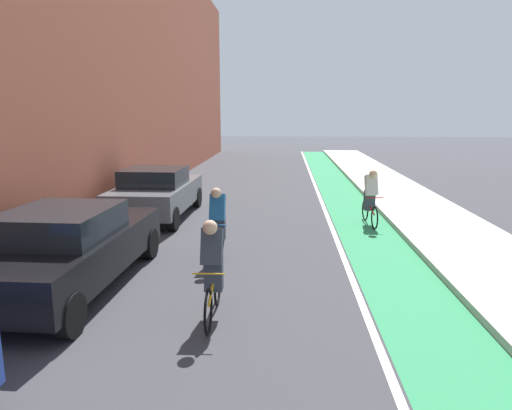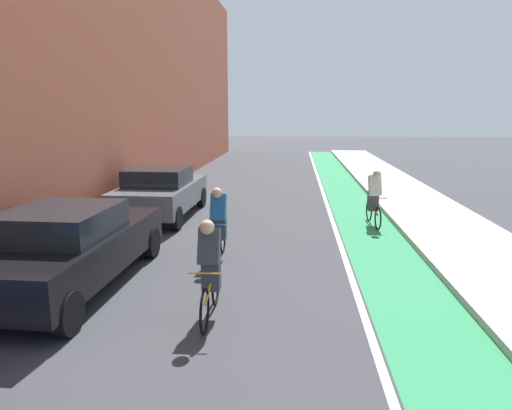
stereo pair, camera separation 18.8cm
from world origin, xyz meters
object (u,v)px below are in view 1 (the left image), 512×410
parked_sedan_black (68,247)px  parked_sedan_gray (157,192)px  cyclist_far (370,196)px  cyclist_trailing (218,222)px  cyclist_mid (213,266)px

parked_sedan_black → parked_sedan_gray: 5.85m
cyclist_far → cyclist_trailing: bearing=-138.1°
parked_sedan_black → cyclist_mid: (2.79, -1.04, 0.06)m
cyclist_mid → cyclist_trailing: cyclist_trailing is taller
cyclist_far → parked_sedan_gray: bearing=175.2°
cyclist_trailing → cyclist_far: size_ratio=1.03×
parked_sedan_black → cyclist_far: cyclist_far is taller
cyclist_far → cyclist_mid: bearing=-118.9°
parked_sedan_black → parked_sedan_gray: size_ratio=1.11×
parked_sedan_gray → cyclist_mid: size_ratio=2.51×
cyclist_trailing → parked_sedan_black: bearing=-143.0°
cyclist_mid → cyclist_trailing: size_ratio=1.00×
cyclist_mid → cyclist_far: cyclist_mid is taller
parked_sedan_black → cyclist_mid: size_ratio=2.79×
parked_sedan_black → cyclist_trailing: (2.45, 1.85, 0.06)m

